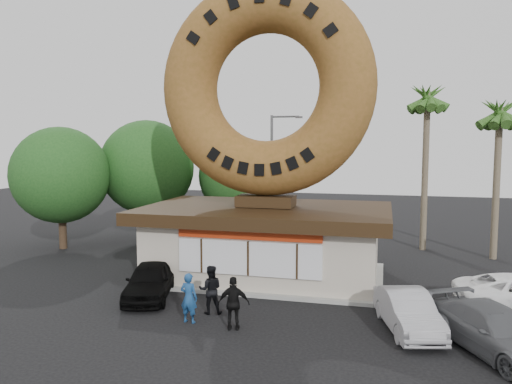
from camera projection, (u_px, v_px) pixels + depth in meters
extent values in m
plane|color=black|center=(226.00, 321.00, 17.48)|extent=(90.00, 90.00, 0.00)
cube|color=#BBB39F|center=(266.00, 245.00, 23.11)|extent=(10.00, 6.00, 3.00)
cube|color=#999993|center=(266.00, 275.00, 23.25)|extent=(10.60, 6.60, 0.15)
cube|color=#3F3F3F|center=(266.00, 212.00, 22.96)|extent=(10.00, 6.00, 0.10)
cube|color=black|center=(266.00, 213.00, 22.96)|extent=(11.20, 7.20, 0.55)
cube|color=silver|center=(248.00, 258.00, 20.17)|extent=(6.00, 0.12, 1.40)
cube|color=#B02E0F|center=(248.00, 234.00, 20.05)|extent=(6.00, 0.10, 0.45)
cube|color=black|center=(266.00, 201.00, 22.91)|extent=(2.60, 1.40, 0.50)
torus|color=brown|center=(266.00, 88.00, 22.40)|extent=(9.76, 2.49, 9.76)
cylinder|color=#473321|center=(148.00, 214.00, 32.21)|extent=(0.44, 0.44, 3.30)
sphere|color=#1C491A|center=(147.00, 167.00, 31.92)|extent=(6.00, 6.00, 6.00)
cylinder|color=#473321|center=(239.00, 216.00, 32.79)|extent=(0.44, 0.44, 2.86)
sphere|color=#1C491A|center=(238.00, 176.00, 32.53)|extent=(5.20, 5.20, 5.20)
cylinder|color=#473321|center=(62.00, 223.00, 29.25)|extent=(0.44, 0.44, 3.08)
sphere|color=#1C491A|center=(61.00, 175.00, 28.97)|extent=(5.60, 5.60, 5.60)
cylinder|color=#726651|center=(425.00, 173.00, 28.64)|extent=(0.36, 0.36, 9.00)
cylinder|color=#726651|center=(496.00, 185.00, 26.37)|extent=(0.36, 0.36, 8.00)
cylinder|color=#59595E|center=(272.00, 176.00, 33.00)|extent=(0.18, 0.18, 8.00)
cylinder|color=#59595E|center=(285.00, 117.00, 32.38)|extent=(1.80, 0.12, 0.12)
cube|color=#59595E|center=(299.00, 117.00, 32.16)|extent=(0.45, 0.20, 0.12)
imported|color=navy|center=(189.00, 298.00, 17.23)|extent=(0.68, 0.49, 1.75)
imported|color=black|center=(210.00, 290.00, 18.15)|extent=(1.03, 0.90, 1.78)
imported|color=black|center=(234.00, 303.00, 16.55)|extent=(1.12, 0.65, 1.80)
imported|color=black|center=(150.00, 281.00, 19.96)|extent=(2.72, 4.42, 1.41)
imported|color=#A8A7AC|center=(408.00, 311.00, 16.48)|extent=(2.36, 4.21, 1.31)
imported|color=slate|center=(496.00, 331.00, 14.69)|extent=(3.93, 5.05, 1.37)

